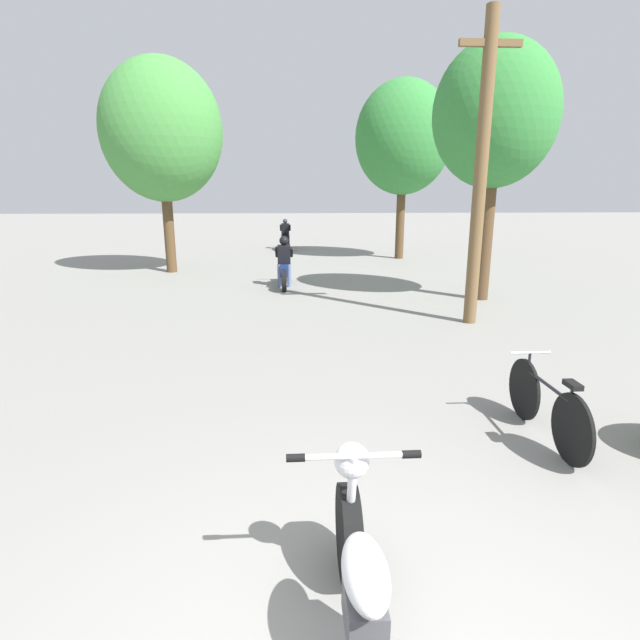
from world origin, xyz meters
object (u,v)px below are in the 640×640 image
(roadside_tree_right_far, at_px, (403,138))
(motorcycle_rider_far, at_px, (285,238))
(utility_pole, at_px, (481,170))
(motorcycle_foreground, at_px, (363,594))
(motorcycle_rider_lead, at_px, (284,267))
(roadside_tree_right_near, at_px, (495,116))
(bicycle_parked, at_px, (546,405))
(roadside_tree_left, at_px, (162,131))

(roadside_tree_right_far, height_order, motorcycle_rider_far, roadside_tree_right_far)
(utility_pole, distance_m, motorcycle_rider_far, 13.82)
(motorcycle_foreground, xyz_separation_m, motorcycle_rider_far, (-0.54, 20.21, 0.09))
(motorcycle_rider_lead, distance_m, motorcycle_rider_far, 9.07)
(roadside_tree_right_far, relative_size, motorcycle_rider_lead, 3.15)
(motorcycle_rider_lead, bearing_deg, roadside_tree_right_near, -22.28)
(utility_pole, xyz_separation_m, roadside_tree_right_far, (0.70, 9.72, 1.51))
(utility_pole, distance_m, roadside_tree_right_far, 9.87)
(roadside_tree_right_far, height_order, bicycle_parked, roadside_tree_right_far)
(roadside_tree_right_near, distance_m, motorcycle_rider_far, 12.47)
(utility_pole, height_order, roadside_tree_left, roadside_tree_left)
(utility_pole, bearing_deg, motorcycle_rider_lead, 131.99)
(utility_pole, relative_size, roadside_tree_left, 0.88)
(utility_pole, bearing_deg, motorcycle_rider_far, 105.65)
(roadside_tree_right_far, bearing_deg, motorcycle_foreground, -102.84)
(roadside_tree_right_far, xyz_separation_m, roadside_tree_left, (-7.96, -2.91, -0.14))
(motorcycle_rider_lead, bearing_deg, utility_pole, -48.01)
(roadside_tree_left, xyz_separation_m, bicycle_parked, (6.35, -11.52, -3.86))
(roadside_tree_right_far, xyz_separation_m, motorcycle_rider_far, (-4.38, 3.39, -3.86))
(motorcycle_foreground, distance_m, motorcycle_rider_far, 20.22)
(roadside_tree_left, height_order, motorcycle_rider_lead, roadside_tree_left)
(utility_pole, xyz_separation_m, roadside_tree_left, (-7.26, 6.81, 1.37))
(roadside_tree_right_near, distance_m, roadside_tree_left, 9.52)
(utility_pole, distance_m, bicycle_parked, 5.40)
(roadside_tree_right_near, bearing_deg, roadside_tree_left, 150.54)
(roadside_tree_right_near, xyz_separation_m, motorcycle_rider_far, (-4.71, 10.99, -3.57))
(utility_pole, bearing_deg, roadside_tree_left, 136.80)
(roadside_tree_right_near, height_order, motorcycle_rider_lead, roadside_tree_right_near)
(motorcycle_rider_far, distance_m, bicycle_parked, 18.04)
(motorcycle_foreground, height_order, motorcycle_rider_far, motorcycle_rider_far)
(roadside_tree_left, relative_size, bicycle_parked, 3.81)
(motorcycle_rider_lead, bearing_deg, bicycle_parked, -72.63)
(roadside_tree_right_near, bearing_deg, motorcycle_rider_far, 113.21)
(motorcycle_foreground, xyz_separation_m, motorcycle_rider_lead, (-0.51, 11.14, 0.09))
(roadside_tree_right_far, height_order, motorcycle_foreground, roadside_tree_right_far)
(roadside_tree_right_near, distance_m, motorcycle_foreground, 10.76)
(roadside_tree_right_near, bearing_deg, motorcycle_foreground, -114.32)
(motorcycle_foreground, relative_size, motorcycle_rider_far, 0.92)
(roadside_tree_left, distance_m, bicycle_parked, 13.71)
(roadside_tree_right_near, height_order, roadside_tree_right_far, roadside_tree_right_far)
(roadside_tree_right_near, bearing_deg, roadside_tree_right_far, 92.52)
(roadside_tree_right_near, xyz_separation_m, motorcycle_rider_lead, (-4.68, 1.92, -3.56))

